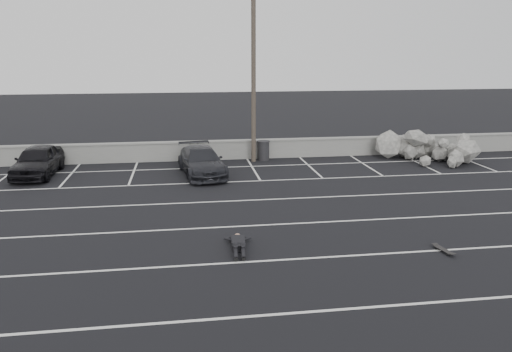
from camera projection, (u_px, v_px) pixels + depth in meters
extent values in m
plane|color=black|center=(274.00, 260.00, 14.40)|extent=(120.00, 120.00, 0.00)
cube|color=gray|center=(229.00, 150.00, 27.71)|extent=(50.00, 0.35, 1.00)
cube|color=gray|center=(229.00, 141.00, 27.58)|extent=(50.00, 0.45, 0.08)
cube|color=silver|center=(298.00, 313.00, 11.52)|extent=(36.00, 0.10, 0.01)
cube|color=silver|center=(274.00, 260.00, 14.40)|extent=(36.00, 0.10, 0.01)
cube|color=silver|center=(259.00, 225.00, 17.28)|extent=(36.00, 0.10, 0.01)
cube|color=silver|center=(247.00, 200.00, 20.15)|extent=(36.00, 0.10, 0.01)
cube|color=silver|center=(239.00, 182.00, 23.03)|extent=(36.00, 0.10, 0.01)
cube|color=silver|center=(233.00, 167.00, 25.91)|extent=(36.00, 0.10, 0.01)
cube|color=silver|center=(5.00, 177.00, 23.88)|extent=(0.10, 5.00, 0.01)
cube|color=silver|center=(70.00, 175.00, 24.30)|extent=(0.10, 5.00, 0.01)
cube|color=silver|center=(133.00, 173.00, 24.73)|extent=(0.10, 5.00, 0.01)
cube|color=silver|center=(194.00, 170.00, 25.15)|extent=(0.10, 5.00, 0.01)
cube|color=silver|center=(253.00, 168.00, 25.57)|extent=(0.10, 5.00, 0.01)
cube|color=silver|center=(310.00, 167.00, 25.99)|extent=(0.10, 5.00, 0.01)
cube|color=silver|center=(365.00, 165.00, 26.41)|extent=(0.10, 5.00, 0.01)
cube|color=silver|center=(418.00, 163.00, 26.84)|extent=(0.10, 5.00, 0.01)
cube|color=silver|center=(470.00, 161.00, 27.26)|extent=(0.10, 5.00, 0.01)
imported|color=black|center=(38.00, 161.00, 23.99)|extent=(1.87, 4.37, 1.47)
imported|color=black|center=(202.00, 161.00, 24.15)|extent=(2.51, 4.81, 1.33)
cylinder|color=#4C4238|center=(254.00, 76.00, 26.12)|extent=(0.24, 0.24, 9.13)
cylinder|color=#232325|center=(263.00, 151.00, 27.44)|extent=(0.76, 0.76, 1.02)
cylinder|color=#232325|center=(263.00, 141.00, 27.31)|extent=(0.84, 0.84, 0.06)
cube|color=black|center=(444.00, 250.00, 14.98)|extent=(0.32, 0.75, 0.02)
cube|color=#232325|center=(438.00, 248.00, 15.21)|extent=(0.16, 0.07, 0.04)
cube|color=#232325|center=(449.00, 254.00, 14.77)|extent=(0.16, 0.07, 0.04)
cylinder|color=black|center=(436.00, 249.00, 15.19)|extent=(0.04, 0.06, 0.05)
cylinder|color=black|center=(441.00, 248.00, 15.25)|extent=(0.04, 0.06, 0.05)
cylinder|color=black|center=(446.00, 255.00, 14.74)|extent=(0.04, 0.06, 0.05)
cylinder|color=black|center=(451.00, 254.00, 14.80)|extent=(0.04, 0.06, 0.05)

